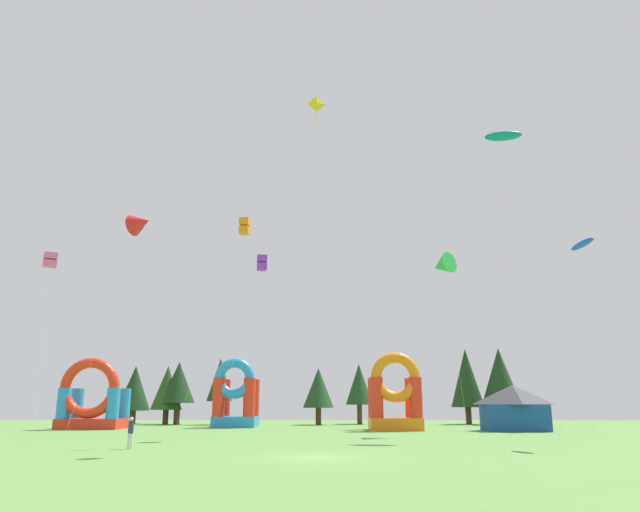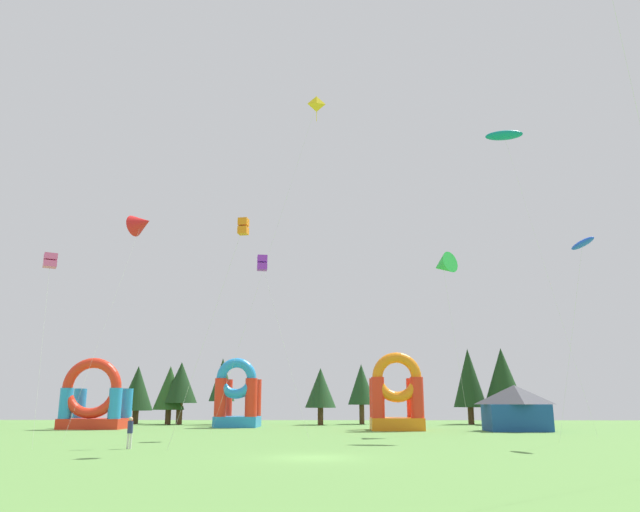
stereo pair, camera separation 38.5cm
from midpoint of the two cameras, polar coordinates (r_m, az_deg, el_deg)
ground_plane at (r=30.82m, az=-0.30°, el=-18.66°), size 120.00×120.00×0.00m
kite_green_delta at (r=53.66m, az=11.82°, el=-0.86°), size 3.26×2.97×15.39m
kite_teal_parafoil at (r=55.19m, az=17.31°, el=10.90°), size 6.73×1.60×25.52m
kite_pink_box at (r=42.49m, az=-24.06°, el=-0.42°), size 1.46×2.10×12.01m
kite_red_delta at (r=51.98m, az=-16.43°, el=2.99°), size 3.55×6.98×18.12m
kite_yellow_diamond at (r=49.97m, az=-0.21°, el=13.94°), size 9.59×7.72×26.68m
kite_blue_parafoil at (r=43.22m, az=23.95°, el=1.07°), size 2.09×4.81×13.24m
kite_purple_box at (r=48.00m, az=-5.29°, el=-0.69°), size 4.20×1.15×14.03m
kite_orange_box at (r=36.35m, az=-7.03°, el=2.75°), size 4.33×0.93×13.42m
person_midfield at (r=37.94m, az=-17.34°, el=-15.51°), size 0.33×0.33×1.80m
inflatable_orange_dome at (r=66.65m, az=-7.68°, el=-13.53°), size 4.51×4.92×7.19m
inflatable_blue_arch at (r=65.69m, az=-20.55°, el=-13.03°), size 6.16×4.49×6.93m
inflatable_yellow_castle at (r=59.30m, az=7.48°, el=-13.51°), size 4.91×4.42×7.24m
festival_tent at (r=60.13m, az=18.30°, el=-13.57°), size 5.47×4.09×4.17m
tree_row_1 at (r=79.06m, az=-16.86°, el=-11.96°), size 4.02×4.02×6.99m
tree_row_2 at (r=76.17m, az=-13.98°, el=-12.09°), size 3.73×3.73×6.88m
tree_row_3 at (r=75.64m, az=-12.96°, el=-11.69°), size 4.04×4.04×7.33m
tree_row_4 at (r=74.31m, az=-9.13°, el=-11.59°), size 3.06×3.06×7.74m
tree_row_5 at (r=72.63m, az=0.20°, el=-12.46°), size 3.64×3.64×6.56m
tree_row_6 at (r=75.09m, az=4.11°, el=-12.11°), size 3.33×3.33×7.18m
tree_row_7 at (r=76.47m, az=14.13°, el=-11.19°), size 3.94×3.94×8.98m
tree_row_8 at (r=75.87m, az=17.12°, el=-10.94°), size 4.59×4.59×8.92m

